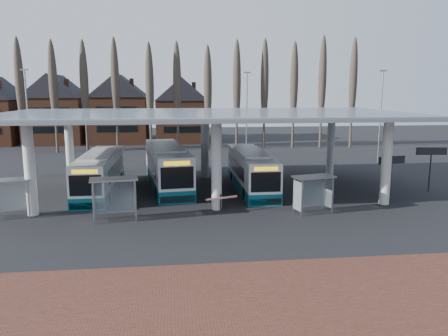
{
  "coord_description": "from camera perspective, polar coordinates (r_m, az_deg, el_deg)",
  "views": [
    {
      "loc": [
        -2.84,
        -26.18,
        7.97
      ],
      "look_at": [
        1.03,
        7.0,
        2.04
      ],
      "focal_mm": 35.0,
      "sensor_mm": 36.0,
      "label": 1
    }
  ],
  "objects": [
    {
      "name": "bus_1",
      "position": [
        37.07,
        -7.43,
        0.15
      ],
      "size": [
        4.2,
        12.74,
        3.47
      ],
      "rotation": [
        0.0,
        0.0,
        0.12
      ],
      "color": "white",
      "rests_on": "ground"
    },
    {
      "name": "station_canopy",
      "position": [
        34.37,
        -1.91,
        6.25
      ],
      "size": [
        32.0,
        16.0,
        6.34
      ],
      "color": "silver",
      "rests_on": "ground"
    },
    {
      "name": "shelter_2",
      "position": [
        29.34,
        11.48,
        -2.28
      ],
      "size": [
        2.9,
        1.92,
        2.47
      ],
      "rotation": [
        0.0,
        0.0,
        0.24
      ],
      "color": "gray",
      "rests_on": "ground"
    },
    {
      "name": "poplar_row",
      "position": [
        59.25,
        -3.98,
        10.83
      ],
      "size": [
        45.1,
        1.1,
        14.5
      ],
      "color": "#473D33",
      "rests_on": "ground"
    },
    {
      "name": "bus_0",
      "position": [
        36.05,
        -15.86,
        -0.68
      ],
      "size": [
        2.52,
        11.37,
        3.15
      ],
      "rotation": [
        0.0,
        0.0,
        -0.01
      ],
      "color": "white",
      "rests_on": "ground"
    },
    {
      "name": "info_sign_0",
      "position": [
        33.95,
        21.06,
        0.56
      ],
      "size": [
        2.18,
        0.57,
        3.29
      ],
      "rotation": [
        0.0,
        0.0,
        0.21
      ],
      "color": "black",
      "rests_on": "ground"
    },
    {
      "name": "lamp_post_a",
      "position": [
        50.58,
        -24.24,
        6.21
      ],
      "size": [
        0.8,
        0.16,
        10.17
      ],
      "color": "slate",
      "rests_on": "ground"
    },
    {
      "name": "shelter_0",
      "position": [
        30.91,
        -26.25,
        -2.52
      ],
      "size": [
        2.88,
        1.89,
        2.46
      ],
      "rotation": [
        0.0,
        0.0,
        0.23
      ],
      "color": "gray",
      "rests_on": "ground"
    },
    {
      "name": "lamp_post_c",
      "position": [
        51.59,
        19.77,
        6.56
      ],
      "size": [
        0.8,
        0.16,
        10.17
      ],
      "color": "slate",
      "rests_on": "ground"
    },
    {
      "name": "barrier",
      "position": [
        29.03,
        -0.35,
        -4.07
      ],
      "size": [
        2.18,
        0.97,
        1.13
      ],
      "rotation": [
        0.0,
        0.0,
        0.33
      ],
      "color": "black",
      "rests_on": "ground"
    },
    {
      "name": "ground",
      "position": [
        27.51,
        -0.45,
        -6.77
      ],
      "size": [
        140.0,
        140.0,
        0.0
      ],
      "primitive_type": "plane",
      "color": "black",
      "rests_on": "ground"
    },
    {
      "name": "info_sign_1",
      "position": [
        38.2,
        25.45,
        1.6
      ],
      "size": [
        2.39,
        0.4,
        3.57
      ],
      "rotation": [
        0.0,
        0.0,
        -0.11
      ],
      "color": "black",
      "rests_on": "ground"
    },
    {
      "name": "brick_strip",
      "position": [
        16.51,
        4.32,
        -18.78
      ],
      "size": [
        70.0,
        10.0,
        0.03
      ],
      "primitive_type": "cube",
      "color": "brown",
      "rests_on": "ground"
    },
    {
      "name": "townhouse_row",
      "position": [
        71.39,
        -17.24,
        7.99
      ],
      "size": [
        36.8,
        10.3,
        12.25
      ],
      "color": "brown",
      "rests_on": "ground"
    },
    {
      "name": "lamp_post_b",
      "position": [
        52.99,
        2.98,
        7.21
      ],
      "size": [
        0.8,
        0.16,
        10.17
      ],
      "color": "slate",
      "rests_on": "ground"
    },
    {
      "name": "bus_2",
      "position": [
        35.83,
        3.55,
        -0.39
      ],
      "size": [
        2.46,
        11.3,
        3.14
      ],
      "rotation": [
        0.0,
        0.0,
        0.0
      ],
      "color": "white",
      "rests_on": "ground"
    },
    {
      "name": "shelter_1",
      "position": [
        27.91,
        -14.15,
        -2.71
      ],
      "size": [
        3.05,
        1.81,
        2.68
      ],
      "rotation": [
        0.0,
        0.0,
        0.13
      ],
      "color": "gray",
      "rests_on": "ground"
    }
  ]
}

